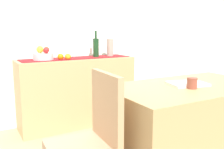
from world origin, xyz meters
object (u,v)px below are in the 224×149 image
(ceramic_vase, at_px, (110,48))
(dining_table, at_px, (187,130))
(open_book, at_px, (187,84))
(wine_bottle, at_px, (96,47))
(fruit_bowl, at_px, (43,56))
(coffee_cup, at_px, (192,83))
(sideboard_console, at_px, (77,92))

(ceramic_vase, relative_size, dining_table, 0.18)
(open_book, bearing_deg, wine_bottle, 107.15)
(fruit_bowl, bearing_deg, open_book, -63.16)
(dining_table, relative_size, coffee_cup, 15.78)
(sideboard_console, distance_m, dining_table, 1.52)
(fruit_bowl, distance_m, coffee_cup, 1.71)
(sideboard_console, xyz_separation_m, coffee_cup, (0.28, -1.57, 0.37))
(open_book, bearing_deg, coffee_cup, -106.83)
(ceramic_vase, bearing_deg, coffee_cup, -96.43)
(fruit_bowl, distance_m, open_book, 1.64)
(open_book, bearing_deg, ceramic_vase, 99.38)
(dining_table, bearing_deg, ceramic_vase, 85.88)
(wine_bottle, xyz_separation_m, open_book, (0.08, -1.46, -0.20))
(ceramic_vase, distance_m, dining_table, 1.59)
(sideboard_console, height_order, dining_table, sideboard_console)
(coffee_cup, bearing_deg, open_book, 59.34)
(ceramic_vase, xyz_separation_m, open_book, (-0.11, -1.46, -0.19))
(sideboard_console, bearing_deg, dining_table, -76.62)
(sideboard_console, relative_size, dining_table, 1.10)
(coffee_cup, bearing_deg, ceramic_vase, 83.57)
(sideboard_console, relative_size, ceramic_vase, 6.23)
(fruit_bowl, relative_size, coffee_cup, 2.82)
(ceramic_vase, relative_size, coffee_cup, 2.78)
(sideboard_console, xyz_separation_m, ceramic_vase, (0.46, 0.00, 0.52))
(sideboard_console, relative_size, fruit_bowl, 6.13)
(wine_bottle, bearing_deg, sideboard_console, -180.00)
(dining_table, distance_m, open_book, 0.38)
(coffee_cup, bearing_deg, dining_table, 51.91)
(sideboard_console, bearing_deg, coffee_cup, -79.83)
(ceramic_vase, xyz_separation_m, coffee_cup, (-0.18, -1.57, -0.16))
(ceramic_vase, bearing_deg, fruit_bowl, 180.00)
(dining_table, bearing_deg, open_book, 113.33)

